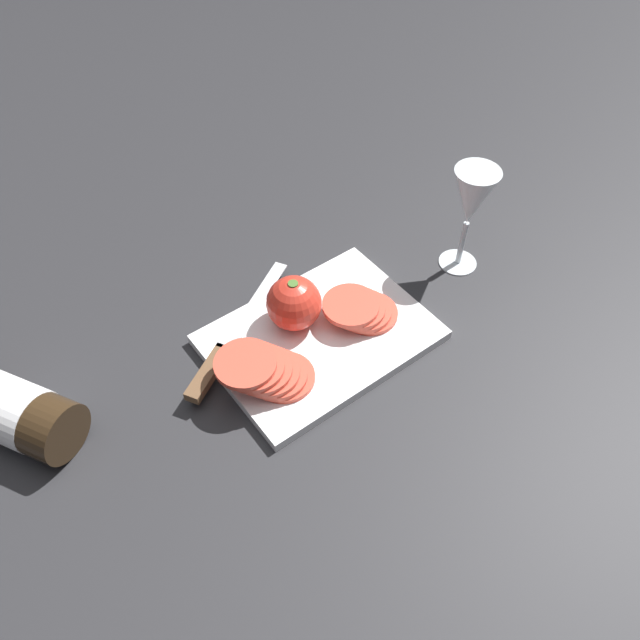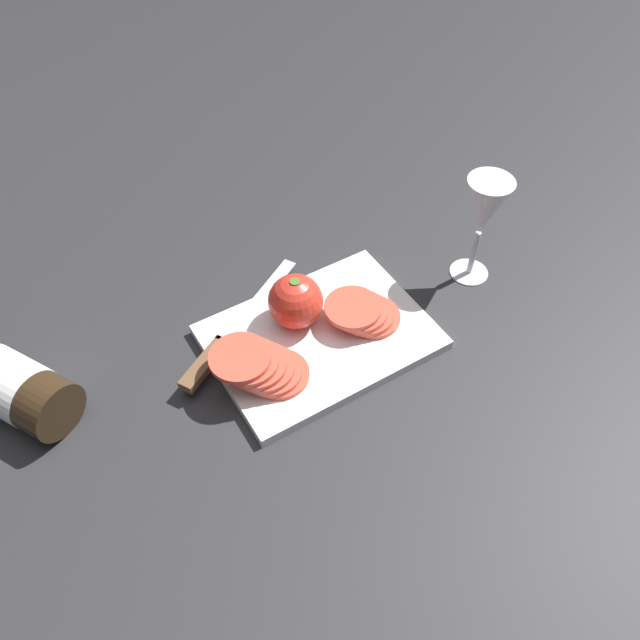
{
  "view_description": "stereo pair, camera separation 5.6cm",
  "coord_description": "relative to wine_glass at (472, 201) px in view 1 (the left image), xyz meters",
  "views": [
    {
      "loc": [
        -0.27,
        -0.48,
        0.71
      ],
      "look_at": [
        0.08,
        -0.02,
        0.05
      ],
      "focal_mm": 35.0,
      "sensor_mm": 36.0,
      "label": 1
    },
    {
      "loc": [
        -0.23,
        -0.51,
        0.71
      ],
      "look_at": [
        0.08,
        -0.02,
        0.05
      ],
      "focal_mm": 35.0,
      "sensor_mm": 36.0,
      "label": 2
    }
  ],
  "objects": [
    {
      "name": "tomato_slice_stack_near",
      "position": [
        -0.39,
        -0.02,
        -0.09
      ],
      "size": [
        0.13,
        0.11,
        0.05
      ],
      "color": "#DB4C38",
      "rests_on": "cutting_board"
    },
    {
      "name": "cutting_board",
      "position": [
        -0.28,
        0.01,
        -0.12
      ],
      "size": [
        0.31,
        0.23,
        0.02
      ],
      "color": "white",
      "rests_on": "ground_plane"
    },
    {
      "name": "whole_tomato",
      "position": [
        -0.3,
        0.05,
        -0.07
      ],
      "size": [
        0.08,
        0.08,
        0.08
      ],
      "color": "red",
      "rests_on": "cutting_board"
    },
    {
      "name": "knife",
      "position": [
        -0.42,
        0.05,
        -0.1
      ],
      "size": [
        0.26,
        0.16,
        0.01
      ],
      "rotation": [
        0.0,
        0.0,
        0.53
      ],
      "color": "silver",
      "rests_on": "cutting_board"
    },
    {
      "name": "tomato_slice_stack_far",
      "position": [
        -0.21,
        -0.0,
        -0.09
      ],
      "size": [
        0.11,
        0.1,
        0.03
      ],
      "color": "#DB4C38",
      "rests_on": "cutting_board"
    },
    {
      "name": "wine_glass",
      "position": [
        0.0,
        0.0,
        0.0
      ],
      "size": [
        0.07,
        0.07,
        0.18
      ],
      "color": "silver",
      "rests_on": "ground_plane"
    },
    {
      "name": "ground_plane",
      "position": [
        -0.35,
        0.03,
        -0.13
      ],
      "size": [
        3.0,
        3.0,
        0.0
      ],
      "primitive_type": "plane",
      "color": "#28282B"
    }
  ]
}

